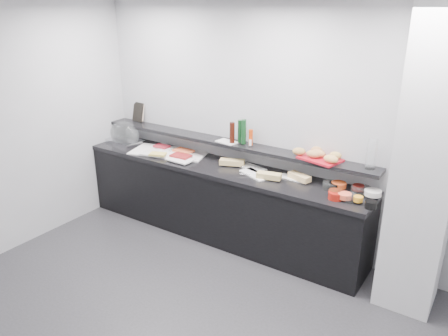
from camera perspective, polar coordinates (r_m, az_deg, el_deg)
The scene contains 54 objects.
back_wall at distance 4.84m, azimuth 8.10°, elevation 4.76°, with size 5.00×0.02×2.70m, color #A8ABAF.
column at distance 4.11m, azimuth 24.97°, elevation 0.04°, with size 0.50×0.50×2.70m, color silver.
buffet_cabinet at distance 5.25m, azimuth -0.77°, elevation -4.53°, with size 3.60×0.60×0.85m, color black.
counter_top at distance 5.07m, azimuth -0.79°, elevation 0.07°, with size 3.62×0.62×0.05m, color black.
wall_shelf at distance 5.13m, azimuth 0.30°, elevation 3.32°, with size 3.60×0.25×0.04m, color black.
cloche_base at distance 6.05m, azimuth -12.83°, elevation 3.46°, with size 0.48×0.32×0.04m, color silver.
cloche_dome at distance 5.99m, azimuth -12.85°, elevation 4.35°, with size 0.45×0.29×0.34m, color silver.
linen_runner at distance 5.53m, azimuth -7.17°, elevation 2.06°, with size 0.95×0.45×0.01m, color silver.
platter_meat_a at distance 5.71m, azimuth -7.99°, elevation 2.78°, with size 0.26×0.18×0.01m, color white.
food_meat_a at distance 5.67m, azimuth -8.14°, elevation 2.83°, with size 0.20×0.13×0.02m, color maroon.
platter_salmon at distance 5.47m, azimuth -5.73°, elevation 2.07°, with size 0.27×0.18×0.01m, color silver.
food_salmon at distance 5.47m, azimuth -5.31°, elevation 2.27°, with size 0.24×0.15×0.02m, color #F45E32.
platter_cheese at distance 5.47m, azimuth -9.27°, elevation 1.89°, with size 0.29×0.19×0.01m, color white.
food_cheese at distance 5.38m, azimuth -8.65°, elevation 1.81°, with size 0.19×0.12×0.02m, color #E0CA57.
platter_meat_b at distance 5.21m, azimuth -5.72°, elevation 1.11°, with size 0.31×0.21×0.01m, color white.
food_meat_b at distance 5.28m, azimuth -5.67°, elevation 1.60°, with size 0.24×0.15×0.02m, color maroon.
sandwich_plate_left at distance 4.99m, azimuth 3.51°, elevation 0.09°, with size 0.37×0.16×0.01m, color white.
sandwich_food_left at distance 5.04m, azimuth 1.06°, elevation 0.77°, with size 0.28×0.11×0.06m, color tan.
tongs_left at distance 5.00m, azimuth 1.80°, elevation 0.28°, with size 0.01×0.01×0.16m, color #B0B1B7.
sandwich_plate_mid at distance 4.79m, azimuth 4.05°, elevation -0.84°, with size 0.37×0.16×0.01m, color white.
sandwich_food_mid at distance 4.67m, azimuth 5.89°, elevation -1.01°, with size 0.26×0.10×0.06m, color tan.
tongs_mid at distance 4.76m, azimuth 3.03°, elevation -0.80°, with size 0.01×0.01×0.16m, color #BBBDC3.
sandwich_plate_right at distance 4.73m, azimuth 9.18°, elevation -1.35°, with size 0.33×0.14×0.01m, color white.
sandwich_food_right at distance 4.68m, azimuth 9.82°, elevation -1.15°, with size 0.25×0.10×0.06m, color #E9BE7A.
tongs_right at distance 4.64m, azimuth 8.63°, elevation -1.62°, with size 0.01×0.01×0.16m, color silver.
bowl_glass_fruit at distance 4.55m, azimuth 13.78°, elevation -2.25°, with size 0.17×0.17×0.07m, color white.
fill_glass_fruit at distance 4.56m, azimuth 14.76°, elevation -2.13°, with size 0.15×0.15×0.05m, color #D24C1C.
bowl_black_jam at distance 4.55m, azimuth 14.28°, elevation -2.31°, with size 0.12×0.12×0.07m, color black.
fill_black_jam at distance 4.55m, azimuth 17.14°, elevation -2.44°, with size 0.11×0.11×0.05m, color #5E120D.
bowl_glass_cream at distance 4.52m, azimuth 17.44°, elevation -2.79°, with size 0.20×0.20×0.07m, color silver.
fill_glass_cream at distance 4.47m, azimuth 18.86°, elevation -3.07°, with size 0.17×0.17×0.05m, color white.
bowl_red_jam at distance 4.33m, azimuth 14.37°, elevation -3.51°, with size 0.14×0.14×0.07m, color #9C170E.
fill_red_jam at distance 4.37m, azimuth 14.28°, elevation -3.10°, with size 0.12×0.12×0.05m, color #541D0C.
bowl_glass_salmon at distance 4.32m, azimuth 16.00°, elevation -3.72°, with size 0.14×0.14×0.07m, color white.
fill_glass_salmon at distance 4.32m, azimuth 15.48°, elevation -3.52°, with size 0.13×0.13×0.05m, color #EB5939.
bowl_black_fruit at distance 4.24m, azimuth 18.62°, elevation -4.56°, with size 0.11×0.11×0.07m, color black.
fill_black_fruit at distance 4.29m, azimuth 17.12°, elevation -3.87°, with size 0.09×0.09×0.05m, color orange.
framed_print at distance 6.08m, azimuth -11.18°, elevation 7.19°, with size 0.20×0.02×0.26m, color black.
print_art at distance 6.05m, azimuth -10.93°, elevation 7.15°, with size 0.16×0.00×0.22m, color beige.
condiment_tray at distance 5.07m, azimuth 0.40°, elevation 3.43°, with size 0.25×0.15×0.01m, color white.
bottle_green_a at distance 5.01m, azimuth 2.14°, elevation 4.82°, with size 0.06×0.06×0.26m, color #103B18.
bottle_brown at distance 4.99m, azimuth 1.07°, elevation 4.64°, with size 0.06×0.06×0.24m, color #331009.
bottle_green_b at distance 4.95m, azimuth 2.58°, elevation 4.75°, with size 0.06×0.06×0.28m, color #103B19.
bottle_hot at distance 4.92m, azimuth 3.52°, elevation 4.02°, with size 0.05×0.05×0.18m, color #BE390D.
shaker_salt at distance 4.92m, azimuth 3.44°, elevation 3.32°, with size 0.03×0.03×0.07m, color white.
shaker_pepper at distance 4.99m, azimuth 3.42°, elevation 3.61°, with size 0.04×0.04×0.07m, color white.
bread_tray at distance 4.61m, azimuth 12.45°, elevation 1.17°, with size 0.41×0.29×0.02m, color red.
bread_roll_nw at distance 4.71m, azimuth 12.00°, elevation 2.29°, with size 0.12×0.08×0.08m, color #B77B46.
bread_roll_ne at distance 4.59m, azimuth 14.36°, elevation 1.59°, with size 0.13×0.08×0.08m, color tan.
bread_roll_sw at distance 4.64m, azimuth 9.78°, elevation 2.15°, with size 0.14×0.09×0.08m, color #AB7F41.
bread_roll_s at distance 4.59m, azimuth 11.62°, elevation 1.80°, with size 0.15×0.10×0.08m, color #BB7E47.
bread_roll_se at distance 4.48m, azimuth 13.79°, elevation 1.15°, with size 0.15×0.10×0.08m, color tan.
bread_roll_midw at distance 4.62m, azimuth 12.17°, elevation 1.89°, with size 0.16×0.10×0.08m, color #CB864D.
carafe at distance 4.45m, azimuth 18.71°, elevation 1.73°, with size 0.10×0.10×0.30m, color white.
Camera 1 is at (1.98, -2.21, 2.67)m, focal length 35.00 mm.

